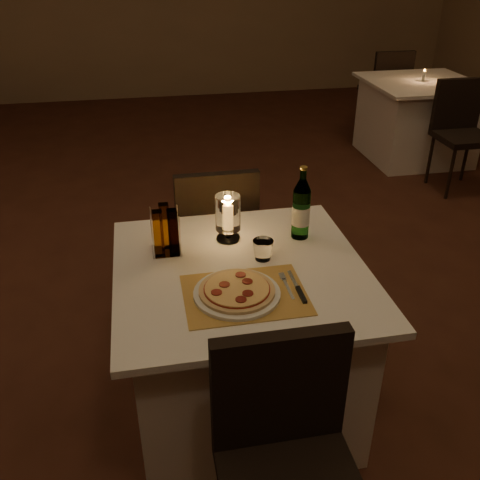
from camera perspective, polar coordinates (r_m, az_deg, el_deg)
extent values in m
cube|color=#4A2418|center=(3.11, -2.59, -8.07)|extent=(8.00, 10.00, 0.02)
cube|color=white|center=(2.35, 0.09, -11.01)|extent=(0.88, 0.88, 0.71)
cube|color=white|center=(2.13, 0.10, -3.42)|extent=(1.00, 1.00, 0.03)
cube|color=black|center=(1.69, 4.23, -15.60)|extent=(0.42, 0.05, 0.42)
cube|color=black|center=(2.95, -2.86, 0.52)|extent=(0.42, 0.42, 0.05)
cube|color=black|center=(2.68, -2.41, 2.96)|extent=(0.42, 0.05, 0.42)
cylinder|color=black|center=(3.24, -0.22, -1.50)|extent=(0.03, 0.03, 0.44)
cylinder|color=black|center=(3.20, -6.22, -2.08)|extent=(0.03, 0.03, 0.44)
cylinder|color=black|center=(2.96, 1.01, -4.82)|extent=(0.03, 0.03, 0.44)
cylinder|color=black|center=(2.92, -5.58, -5.51)|extent=(0.03, 0.03, 0.44)
cube|color=#BD8E41|center=(1.97, 0.53, -5.84)|extent=(0.45, 0.34, 0.00)
cylinder|color=white|center=(1.96, -0.33, -5.72)|extent=(0.32, 0.32, 0.01)
cylinder|color=#D8B77F|center=(1.96, -0.33, -5.41)|extent=(0.28, 0.28, 0.01)
cylinder|color=maroon|center=(1.95, -0.33, -5.23)|extent=(0.24, 0.24, 0.00)
cylinder|color=#EACC7F|center=(1.95, -0.33, -5.15)|extent=(0.24, 0.24, 0.00)
cylinder|color=maroon|center=(1.98, 0.79, -4.43)|extent=(0.04, 0.04, 0.00)
cylinder|color=maroon|center=(2.02, 0.06, -3.72)|extent=(0.04, 0.04, 0.00)
cylinder|color=maroon|center=(1.96, -1.67, -4.76)|extent=(0.04, 0.04, 0.00)
cylinder|color=maroon|center=(1.92, -2.52, -5.60)|extent=(0.04, 0.04, 0.00)
cylinder|color=maroon|center=(1.89, 0.10, -6.36)|extent=(0.04, 0.04, 0.00)
cylinder|color=maroon|center=(1.92, 0.84, -5.70)|extent=(0.04, 0.04, 0.00)
cube|color=silver|center=(2.01, 5.18, -5.21)|extent=(0.01, 0.14, 0.00)
cube|color=silver|center=(2.07, 4.55, -3.91)|extent=(0.02, 0.05, 0.00)
cube|color=black|center=(1.97, 6.55, -5.80)|extent=(0.02, 0.10, 0.01)
cube|color=silver|center=(2.06, 5.67, -4.19)|extent=(0.01, 0.12, 0.00)
cylinder|color=#5CA559|center=(2.32, 6.51, 2.78)|extent=(0.08, 0.08, 0.22)
cylinder|color=#5CA559|center=(2.24, 6.77, 6.97)|extent=(0.03, 0.03, 0.04)
cylinder|color=gold|center=(2.23, 6.81, 7.62)|extent=(0.03, 0.03, 0.01)
cylinder|color=silver|center=(2.32, 6.50, 2.66)|extent=(0.08, 0.08, 0.08)
cylinder|color=white|center=(2.33, -1.27, 0.19)|extent=(0.10, 0.10, 0.01)
cylinder|color=white|center=(2.32, -1.28, 0.75)|extent=(0.02, 0.02, 0.04)
cylinder|color=white|center=(2.27, -1.30, 2.93)|extent=(0.11, 0.11, 0.16)
cylinder|color=white|center=(2.28, -1.30, 2.58)|extent=(0.03, 0.03, 0.11)
ellipsoid|color=orange|center=(2.25, -1.32, 4.22)|extent=(0.02, 0.02, 0.03)
cube|color=white|center=(2.26, -7.79, -1.17)|extent=(0.12, 0.12, 0.01)
cylinder|color=white|center=(2.16, -9.30, 0.09)|extent=(0.01, 0.01, 0.18)
cylinder|color=white|center=(2.17, -6.40, 0.36)|extent=(0.01, 0.01, 0.18)
cylinder|color=white|center=(2.26, -9.43, 1.42)|extent=(0.01, 0.01, 0.18)
cylinder|color=white|center=(2.26, -6.66, 1.68)|extent=(0.01, 0.01, 0.18)
cube|color=#BF8C33|center=(2.18, -8.69, 0.69)|extent=(0.04, 0.04, 0.20)
cube|color=#3F1E14|center=(2.18, -7.13, 0.84)|extent=(0.04, 0.04, 0.20)
cube|color=#BF8C33|center=(2.24, -8.02, 1.49)|extent=(0.04, 0.04, 0.20)
cube|color=white|center=(5.53, 18.29, 11.88)|extent=(0.88, 0.88, 0.71)
cube|color=white|center=(5.44, 18.91, 15.58)|extent=(1.00, 1.00, 0.03)
cube|color=black|center=(4.85, 22.79, 10.04)|extent=(0.42, 0.42, 0.05)
cube|color=black|center=(4.93, 22.19, 13.29)|extent=(0.42, 0.05, 0.42)
cylinder|color=black|center=(4.70, 21.53, 6.57)|extent=(0.03, 0.03, 0.44)
cylinder|color=black|center=(4.97, 19.59, 8.12)|extent=(0.03, 0.03, 0.44)
cylinder|color=black|center=(5.14, 22.92, 8.19)|extent=(0.03, 0.03, 0.44)
cube|color=black|center=(6.19, 15.00, 15.13)|extent=(0.42, 0.42, 0.05)
cube|color=black|center=(5.98, 16.04, 16.79)|extent=(0.42, 0.05, 0.42)
cylinder|color=black|center=(6.47, 15.50, 13.44)|extent=(0.03, 0.03, 0.44)
cylinder|color=black|center=(6.33, 12.64, 13.45)|extent=(0.03, 0.03, 0.44)
cylinder|color=black|center=(6.17, 16.83, 12.53)|extent=(0.03, 0.03, 0.44)
cylinder|color=black|center=(6.03, 13.87, 12.53)|extent=(0.03, 0.03, 0.44)
cylinder|color=white|center=(5.42, 19.01, 16.20)|extent=(0.03, 0.03, 0.09)
ellipsoid|color=orange|center=(5.41, 19.11, 16.73)|extent=(0.01, 0.01, 0.02)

